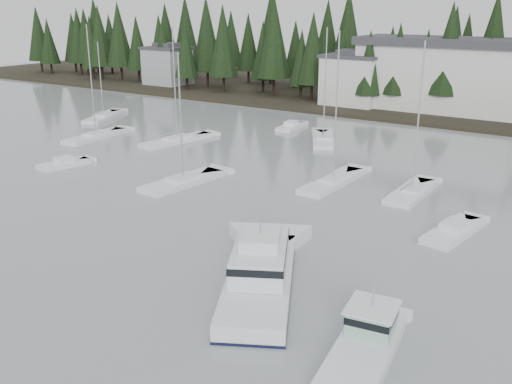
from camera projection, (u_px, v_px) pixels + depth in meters
far_shore_land at (491, 102)px, 98.44m from camera, size 240.00×54.00×1.00m
conifer_treeline at (475, 112)px, 89.75m from camera, size 200.00×22.00×20.00m
house_west at (353, 79)px, 92.25m from camera, size 9.54×7.42×8.75m
house_far_west at (167, 65)px, 116.04m from camera, size 8.48×7.42×8.25m
harbor_inn at (454, 76)px, 86.61m from camera, size 29.50×11.50×10.90m
cabin_cruiser_center at (260, 276)px, 33.85m from camera, size 9.01×12.51×5.22m
lobster_boat_teal at (365, 347)px, 27.29m from camera, size 3.68×7.77×4.16m
sailboat_2 at (96, 137)px, 72.19m from camera, size 3.38×9.63×14.43m
sailboat_3 at (333, 183)px, 53.79m from camera, size 2.66×9.76×14.52m
sailboat_4 at (177, 142)px, 69.97m from camera, size 4.07×10.34×14.22m
sailboat_5 at (104, 118)px, 84.66m from camera, size 6.21×9.82×11.60m
sailboat_7 at (183, 183)px, 53.81m from camera, size 3.56×9.22×12.65m
sailboat_9 at (323, 141)px, 70.52m from camera, size 6.74×9.44×14.13m
sailboat_11 at (412, 194)px, 50.69m from camera, size 2.47×8.19×13.86m
runabout_0 at (65, 165)px, 59.51m from camera, size 3.19×5.60×1.42m
runabout_1 at (454, 233)px, 41.96m from camera, size 3.21×7.14×1.42m
runabout_3 at (291, 128)px, 77.70m from camera, size 2.78×6.01×1.42m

